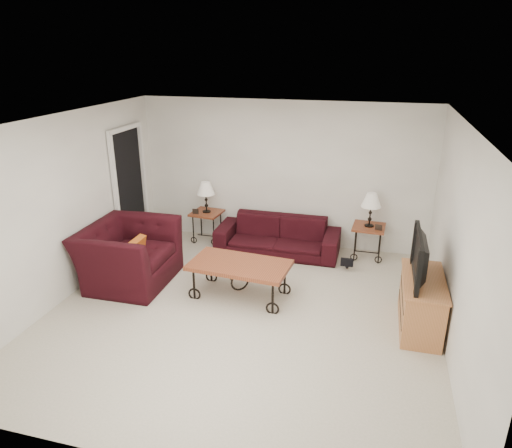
{
  "coord_description": "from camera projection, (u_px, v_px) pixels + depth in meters",
  "views": [
    {
      "loc": [
        1.54,
        -5.11,
        3.29
      ],
      "look_at": [
        0.0,
        0.7,
        1.0
      ],
      "focal_mm": 32.56,
      "sensor_mm": 36.0,
      "label": 1
    }
  ],
  "objects": [
    {
      "name": "armchair",
      "position": [
        129.0,
        254.0,
        6.84
      ],
      "size": [
        1.19,
        1.36,
        0.88
      ],
      "primitive_type": "imported",
      "rotation": [
        0.0,
        0.0,
        1.58
      ],
      "color": "black",
      "rests_on": "ground"
    },
    {
      "name": "side_table_left",
      "position": [
        207.0,
        226.0,
        8.36
      ],
      "size": [
        0.55,
        0.55,
        0.55
      ],
      "primitive_type": "cube",
      "rotation": [
        0.0,
        0.0,
        -0.1
      ],
      "color": "brown",
      "rests_on": "ground"
    },
    {
      "name": "tv_stand",
      "position": [
        421.0,
        303.0,
        5.73
      ],
      "size": [
        0.46,
        1.11,
        0.67
      ],
      "primitive_type": "cube",
      "color": "#C47848",
      "rests_on": "ground"
    },
    {
      "name": "photo_frame_left",
      "position": [
        196.0,
        211.0,
        8.14
      ],
      "size": [
        0.11,
        0.02,
        0.09
      ],
      "primitive_type": "cube",
      "rotation": [
        0.0,
        0.0,
        0.08
      ],
      "color": "black",
      "rests_on": "side_table_left"
    },
    {
      "name": "coffee_table",
      "position": [
        240.0,
        280.0,
        6.47
      ],
      "size": [
        1.42,
        0.85,
        0.51
      ],
      "primitive_type": "cube",
      "rotation": [
        0.0,
        0.0,
        -0.08
      ],
      "color": "brown",
      "rests_on": "ground"
    },
    {
      "name": "lamp_left",
      "position": [
        206.0,
        197.0,
        8.16
      ],
      "size": [
        0.34,
        0.34,
        0.55
      ],
      "primitive_type": null,
      "rotation": [
        0.0,
        0.0,
        -0.1
      ],
      "color": "black",
      "rests_on": "side_table_left"
    },
    {
      "name": "lamp_right",
      "position": [
        371.0,
        210.0,
        7.48
      ],
      "size": [
        0.34,
        0.34,
        0.56
      ],
      "primitive_type": null,
      "rotation": [
        0.0,
        0.0,
        -0.06
      ],
      "color": "black",
      "rests_on": "side_table_right"
    },
    {
      "name": "photo_frame_right",
      "position": [
        379.0,
        227.0,
        7.39
      ],
      "size": [
        0.11,
        0.04,
        0.09
      ],
      "primitive_type": "cube",
      "rotation": [
        0.0,
        0.0,
        -0.27
      ],
      "color": "black",
      "rests_on": "side_table_right"
    },
    {
      "name": "backpack",
      "position": [
        348.0,
        258.0,
        7.3
      ],
      "size": [
        0.34,
        0.28,
        0.39
      ],
      "primitive_type": "ellipsoid",
      "rotation": [
        0.0,
        0.0,
        -0.18
      ],
      "color": "black",
      "rests_on": "ground"
    },
    {
      "name": "television",
      "position": [
        426.0,
        257.0,
        5.51
      ],
      "size": [
        0.13,
        1.0,
        0.57
      ],
      "primitive_type": "imported",
      "rotation": [
        0.0,
        0.0,
        -1.57
      ],
      "color": "black",
      "rests_on": "tv_stand"
    },
    {
      "name": "ground",
      "position": [
        242.0,
        312.0,
        6.15
      ],
      "size": [
        5.0,
        5.0,
        0.0
      ],
      "primitive_type": "plane",
      "color": "beige",
      "rests_on": "ground"
    },
    {
      "name": "wall_back",
      "position": [
        283.0,
        174.0,
        7.97
      ],
      "size": [
        5.0,
        0.02,
        2.5
      ],
      "primitive_type": "cube",
      "color": "white",
      "rests_on": "ground"
    },
    {
      "name": "wall_front",
      "position": [
        146.0,
        341.0,
        3.45
      ],
      "size": [
        5.0,
        0.02,
        2.5
      ],
      "primitive_type": "cube",
      "color": "white",
      "rests_on": "ground"
    },
    {
      "name": "wall_right",
      "position": [
        459.0,
        245.0,
        5.11
      ],
      "size": [
        0.02,
        5.0,
        2.5
      ],
      "primitive_type": "cube",
      "color": "white",
      "rests_on": "ground"
    },
    {
      "name": "side_table_right",
      "position": [
        368.0,
        242.0,
        7.68
      ],
      "size": [
        0.54,
        0.54,
        0.56
      ],
      "primitive_type": "cube",
      "rotation": [
        0.0,
        0.0,
        -0.06
      ],
      "color": "brown",
      "rests_on": "ground"
    },
    {
      "name": "ceiling",
      "position": [
        240.0,
        122.0,
        5.26
      ],
      "size": [
        5.0,
        5.0,
        0.0
      ],
      "primitive_type": "plane",
      "color": "white",
      "rests_on": "wall_back"
    },
    {
      "name": "doorway",
      "position": [
        130.0,
        190.0,
        7.87
      ],
      "size": [
        0.08,
        0.94,
        2.04
      ],
      "primitive_type": "cube",
      "color": "black",
      "rests_on": "ground"
    },
    {
      "name": "throw_pillow",
      "position": [
        136.0,
        252.0,
        6.73
      ],
      "size": [
        0.11,
        0.4,
        0.4
      ],
      "primitive_type": "cube",
      "rotation": [
        0.0,
        0.0,
        1.58
      ],
      "color": "#C86D19",
      "rests_on": "armchair"
    },
    {
      "name": "sofa",
      "position": [
        278.0,
        236.0,
        7.86
      ],
      "size": [
        2.06,
        0.81,
        0.6
      ],
      "primitive_type": "imported",
      "color": "black",
      "rests_on": "ground"
    },
    {
      "name": "wall_left",
      "position": [
        65.0,
        208.0,
        6.31
      ],
      "size": [
        0.02,
        5.0,
        2.5
      ],
      "primitive_type": "cube",
      "color": "white",
      "rests_on": "ground"
    }
  ]
}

